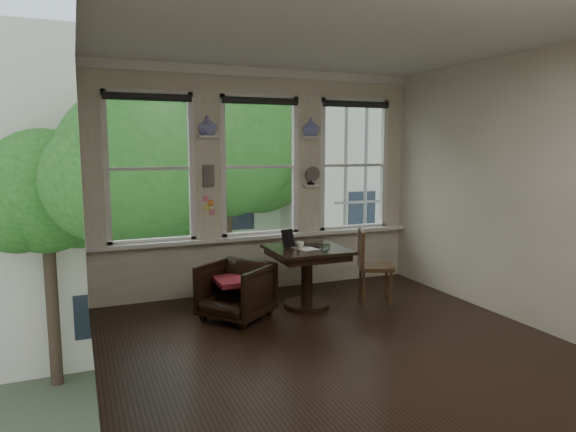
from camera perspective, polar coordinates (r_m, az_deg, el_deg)
name	(u,v)px	position (r m, az deg, el deg)	size (l,w,h in m)	color
ground	(335,345)	(5.32, 5.25, -14.11)	(4.50, 4.50, 0.00)	black
ceiling	(339,35)	(5.04, 5.70, 19.42)	(4.50, 4.50, 0.00)	silver
wall_back	(259,181)	(7.02, -3.21, 3.85)	(4.50, 4.50, 0.00)	silver
wall_front	(526,233)	(3.17, 24.92, -1.68)	(4.50, 4.50, 0.00)	silver
wall_left	(86,207)	(4.38, -21.49, 0.94)	(4.50, 4.50, 0.00)	silver
wall_right	(513,189)	(6.33, 23.76, 2.78)	(4.50, 4.50, 0.00)	silver
window_left	(150,169)	(6.67, -15.10, 5.11)	(1.10, 0.12, 1.90)	white
window_center	(259,167)	(7.01, -3.22, 5.49)	(1.10, 0.12, 1.90)	white
window_right	(352,165)	(7.61, 7.18, 5.62)	(1.10, 0.12, 1.90)	white
shelf_left	(208,137)	(6.70, -8.89, 8.72)	(0.26, 0.16, 0.03)	white
shelf_right	(311,137)	(7.19, 2.55, 8.74)	(0.26, 0.16, 0.03)	white
intercom	(208,176)	(6.74, -8.86, 4.46)	(0.14, 0.06, 0.28)	#59544F
sticky_notes	(209,202)	(6.77, -8.81, 1.51)	(0.16, 0.01, 0.24)	pink
desk_fan	(311,178)	(7.18, 2.59, 4.19)	(0.20, 0.20, 0.24)	#59544F
vase_left	(208,125)	(6.70, -8.91, 9.91)	(0.24, 0.24, 0.25)	silver
vase_right	(311,127)	(7.19, 2.55, 9.85)	(0.24, 0.24, 0.25)	silver
table	(307,278)	(6.35, 2.10, -6.87)	(0.90, 0.90, 0.75)	black
armchair_left	(236,291)	(5.98, -5.80, -8.29)	(0.70, 0.72, 0.66)	black
cushion_red	(236,281)	(5.95, -5.82, -7.16)	(0.45, 0.45, 0.06)	maroon
side_chair_right	(376,266)	(6.67, 9.72, -5.50)	(0.42, 0.42, 0.92)	#452D18
laptop	(308,246)	(6.32, 2.28, -3.32)	(0.32, 0.21, 0.03)	black
mug	(300,246)	(6.16, 1.36, -3.30)	(0.10, 0.10, 0.09)	white
drinking_glass	(325,248)	(6.03, 4.14, -3.57)	(0.12, 0.12, 0.09)	white
tablet	(288,238)	(6.28, -0.02, -2.48)	(0.16, 0.02, 0.22)	black
papers	(305,248)	(6.22, 1.95, -3.61)	(0.22, 0.30, 0.00)	silver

